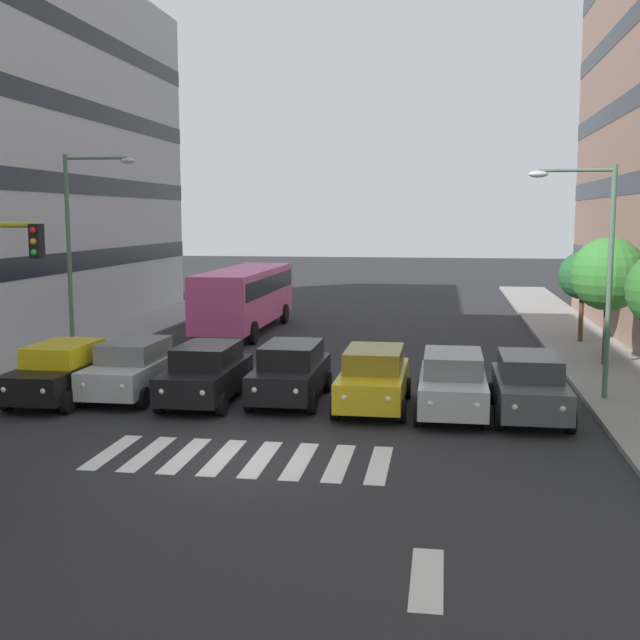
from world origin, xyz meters
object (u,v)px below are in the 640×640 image
at_px(car_0, 529,386).
at_px(bus_behind_traffic, 246,293).
at_px(car_5, 133,368).
at_px(street_tree_3, 583,276).
at_px(street_lamp_left, 597,258).
at_px(car_2, 373,378).
at_px(car_4, 206,373).
at_px(car_1, 453,383).
at_px(car_3, 291,372).
at_px(car_6, 62,372).
at_px(street_lamp_right, 79,237).
at_px(street_tree_2, 608,274).

bearing_deg(car_0, bus_behind_traffic, -51.58).
height_order(car_5, street_tree_3, street_tree_3).
height_order(street_lamp_left, street_tree_3, street_lamp_left).
bearing_deg(car_5, car_0, 176.33).
height_order(car_2, car_4, same).
distance_m(car_1, car_3, 4.85).
bearing_deg(car_3, car_4, 13.33).
height_order(car_1, car_4, same).
relative_size(car_1, car_3, 1.00).
xyz_separation_m(car_6, street_lamp_left, (-15.63, -2.24, 3.41)).
distance_m(street_lamp_right, street_tree_2, 19.31).
xyz_separation_m(car_2, street_tree_2, (-7.77, -7.38, 2.54)).
xyz_separation_m(car_6, street_lamp_right, (2.09, -5.83, 3.85)).
xyz_separation_m(street_lamp_left, street_tree_2, (-1.44, -5.62, -0.87)).
bearing_deg(car_3, car_0, 172.33).
height_order(street_lamp_right, street_tree_2, street_lamp_right).
bearing_deg(street_lamp_left, street_lamp_right, -11.47).
distance_m(car_3, car_6, 6.85).
height_order(car_4, street_lamp_left, street_lamp_left).
bearing_deg(street_lamp_right, street_tree_2, -173.95).
xyz_separation_m(bus_behind_traffic, street_tree_3, (-15.20, 1.60, 1.11)).
relative_size(car_0, car_3, 1.00).
xyz_separation_m(car_3, street_lamp_left, (-8.86, -1.21, 3.41)).
relative_size(car_3, street_tree_2, 0.96).
relative_size(car_6, bus_behind_traffic, 0.42).
xyz_separation_m(car_1, bus_behind_traffic, (9.66, -14.75, 0.97)).
distance_m(car_0, street_tree_2, 8.86).
bearing_deg(bus_behind_traffic, car_4, 99.61).
height_order(car_5, bus_behind_traffic, bus_behind_traffic).
relative_size(bus_behind_traffic, street_lamp_right, 1.39).
bearing_deg(bus_behind_traffic, car_5, 90.00).
height_order(car_1, car_5, same).
relative_size(car_0, car_4, 1.00).
xyz_separation_m(car_3, bus_behind_traffic, (4.88, -13.87, 0.97)).
xyz_separation_m(car_1, car_4, (7.21, -0.30, 0.00)).
xyz_separation_m(car_0, street_lamp_left, (-2.00, -2.13, 3.41)).
bearing_deg(street_lamp_left, car_2, 15.49).
relative_size(car_3, street_lamp_left, 0.65).
distance_m(bus_behind_traffic, street_lamp_left, 18.84).
bearing_deg(car_1, street_lamp_right, -22.60).
distance_m(street_tree_2, street_tree_3, 5.46).
xyz_separation_m(street_lamp_left, street_tree_3, (-1.46, -11.06, -1.32)).
bearing_deg(car_0, street_tree_3, -104.73).
bearing_deg(car_0, street_lamp_left, -133.29).
bearing_deg(street_tree_2, street_lamp_left, 75.61).
height_order(car_1, car_3, same).
bearing_deg(car_0, car_1, -1.22).
height_order(car_4, bus_behind_traffic, bus_behind_traffic).
bearing_deg(car_2, car_6, 2.98).
relative_size(street_lamp_left, street_tree_3, 1.76).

